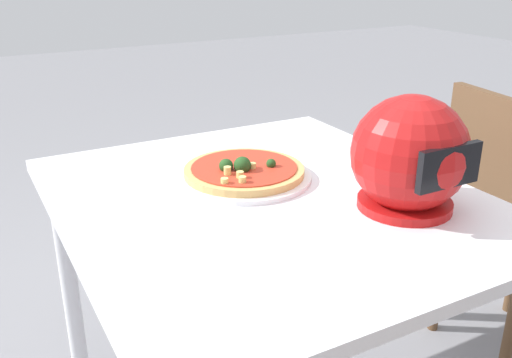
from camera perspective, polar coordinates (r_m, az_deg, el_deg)
name	(u,v)px	position (r m, az deg, el deg)	size (l,w,h in m)	color
dining_table	(267,228)	(1.38, 1.14, -4.94)	(0.93, 1.06, 0.74)	white
pizza_plate	(245,176)	(1.44, -1.09, 0.27)	(0.34, 0.34, 0.01)	white
pizza	(245,170)	(1.43, -1.14, 0.90)	(0.30, 0.30, 0.06)	tan
motorcycle_helmet	(410,156)	(1.28, 15.09, 2.21)	(0.26, 0.26, 0.26)	#B21414
chair_side	(506,218)	(1.93, 23.71, -3.62)	(0.46, 0.46, 0.90)	brown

